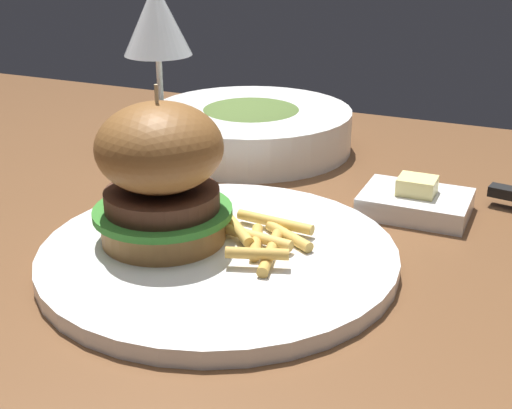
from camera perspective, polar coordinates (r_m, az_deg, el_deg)
dining_table at (r=0.71m, az=-3.49°, el=-7.56°), size 1.38×0.82×0.74m
main_plate at (r=0.58m, az=-3.02°, el=-4.13°), size 0.29×0.29×0.01m
burger_sandwich at (r=0.57m, az=-7.36°, el=2.42°), size 0.11×0.11×0.13m
fries_pile at (r=0.58m, az=0.51°, el=-2.63°), size 0.10×0.09×0.02m
wine_glass at (r=0.83m, az=-7.94°, el=14.13°), size 0.08×0.08×0.19m
butter_dish at (r=0.69m, az=12.65°, el=0.22°), size 0.10×0.07×0.04m
soup_bowl at (r=0.85m, az=-0.39°, el=6.20°), size 0.24×0.24×0.05m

